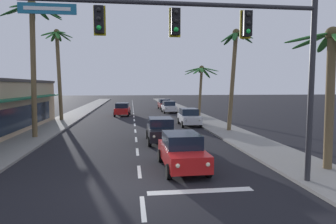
# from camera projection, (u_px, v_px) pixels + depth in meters

# --- Properties ---
(ground_plane) EXTENTS (220.00, 220.00, 0.00)m
(ground_plane) POSITION_uv_depth(u_px,v_px,m) (141.00, 188.00, 11.22)
(ground_plane) COLOR black
(sidewalk_right) EXTENTS (3.20, 110.00, 0.14)m
(sidewalk_right) POSITION_uv_depth(u_px,v_px,m) (206.00, 121.00, 31.95)
(sidewalk_right) COLOR gray
(sidewalk_right) RESTS_ON ground
(sidewalk_left) EXTENTS (3.20, 110.00, 0.14)m
(sidewalk_left) POSITION_uv_depth(u_px,v_px,m) (58.00, 123.00, 30.00)
(sidewalk_left) COLOR gray
(sidewalk_left) RESTS_ON ground
(lane_markings) EXTENTS (4.28, 86.75, 0.01)m
(lane_markings) POSITION_uv_depth(u_px,v_px,m) (139.00, 123.00, 30.43)
(lane_markings) COLOR silver
(lane_markings) RESTS_ON ground
(traffic_signal_mast) EXTENTS (10.84, 0.41, 7.47)m
(traffic_signal_mast) POSITION_uv_depth(u_px,v_px,m) (224.00, 43.00, 10.77)
(traffic_signal_mast) COLOR #2D2D33
(traffic_signal_mast) RESTS_ON ground
(sedan_lead_at_stop_bar) EXTENTS (2.04, 4.49, 1.68)m
(sedan_lead_at_stop_bar) POSITION_uv_depth(u_px,v_px,m) (182.00, 151.00, 13.82)
(sedan_lead_at_stop_bar) COLOR red
(sedan_lead_at_stop_bar) RESTS_ON ground
(sedan_third_in_queue) EXTENTS (1.98, 4.46, 1.68)m
(sedan_third_in_queue) POSITION_uv_depth(u_px,v_px,m) (161.00, 130.00, 20.40)
(sedan_third_in_queue) COLOR black
(sedan_third_in_queue) RESTS_ON ground
(sedan_oncoming_far) EXTENTS (2.15, 4.53, 1.68)m
(sedan_oncoming_far) POSITION_uv_depth(u_px,v_px,m) (122.00, 109.00, 38.32)
(sedan_oncoming_far) COLOR red
(sedan_oncoming_far) RESTS_ON ground
(sedan_parked_nearest_kerb) EXTENTS (2.02, 4.48, 1.68)m
(sedan_parked_nearest_kerb) POSITION_uv_depth(u_px,v_px,m) (169.00, 107.00, 42.65)
(sedan_parked_nearest_kerb) COLOR silver
(sedan_parked_nearest_kerb) RESTS_ON ground
(sedan_parked_mid_kerb) EXTENTS (2.04, 4.49, 1.68)m
(sedan_parked_mid_kerb) POSITION_uv_depth(u_px,v_px,m) (164.00, 104.00, 48.70)
(sedan_parked_mid_kerb) COLOR maroon
(sedan_parked_mid_kerb) RESTS_ON ground
(sedan_parked_far_kerb) EXTENTS (2.04, 4.49, 1.68)m
(sedan_parked_far_kerb) POSITION_uv_depth(u_px,v_px,m) (189.00, 117.00, 28.86)
(sedan_parked_far_kerb) COLOR silver
(sedan_parked_far_kerb) RESTS_ON ground
(palm_left_second) EXTENTS (4.29, 4.51, 10.05)m
(palm_left_second) POSITION_uv_depth(u_px,v_px,m) (33.00, 40.00, 21.08)
(palm_left_second) COLOR brown
(palm_left_second) RESTS_ON ground
(palm_left_third) EXTENTS (3.50, 3.17, 10.05)m
(palm_left_third) POSITION_uv_depth(u_px,v_px,m) (58.00, 59.00, 31.89)
(palm_left_third) COLOR brown
(palm_left_third) RESTS_ON ground
(palm_right_nearest) EXTENTS (4.06, 3.91, 6.52)m
(palm_right_nearest) POSITION_uv_depth(u_px,v_px,m) (331.00, 71.00, 13.04)
(palm_right_nearest) COLOR brown
(palm_right_nearest) RESTS_ON ground
(palm_right_second) EXTENTS (3.03, 2.88, 8.65)m
(palm_right_second) POSITION_uv_depth(u_px,v_px,m) (234.00, 62.00, 24.49)
(palm_right_second) COLOR brown
(palm_right_second) RESTS_ON ground
(palm_right_third) EXTENTS (4.30, 4.46, 6.42)m
(palm_right_third) POSITION_uv_depth(u_px,v_px,m) (201.00, 78.00, 36.23)
(palm_right_third) COLOR brown
(palm_right_third) RESTS_ON ground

